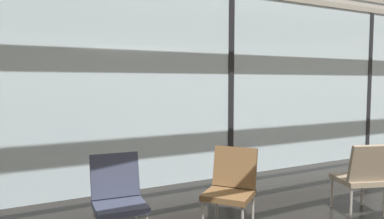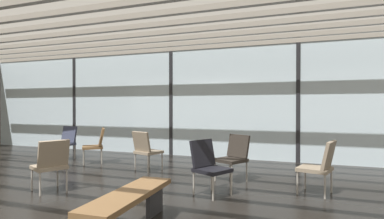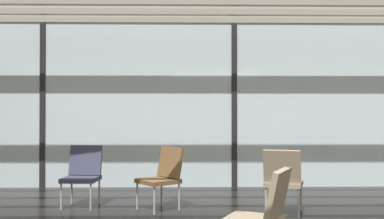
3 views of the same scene
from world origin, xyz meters
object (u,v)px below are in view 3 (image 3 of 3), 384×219
at_px(lounge_chair_1, 163,174).
at_px(lounge_chair_4, 263,212).
at_px(lounge_chair_5, 283,177).
at_px(lounge_chair_0, 83,172).
at_px(parked_airplane, 231,94).

xyz_separation_m(lounge_chair_1, lounge_chair_4, (0.97, -2.43, 0.00)).
relative_size(lounge_chair_4, lounge_chair_5, 1.00).
xyz_separation_m(lounge_chair_4, lounge_chair_5, (0.64, 2.05, 0.00)).
bearing_deg(lounge_chair_5, lounge_chair_1, 5.69).
relative_size(lounge_chair_0, lounge_chair_5, 1.00).
xyz_separation_m(lounge_chair_0, lounge_chair_5, (2.79, -0.61, 0.00)).
relative_size(lounge_chair_0, lounge_chair_4, 1.00).
bearing_deg(lounge_chair_1, parked_airplane, 127.03).
height_order(parked_airplane, lounge_chair_0, parked_airplane).
height_order(lounge_chair_0, lounge_chair_1, same).
bearing_deg(lounge_chair_1, lounge_chair_0, -139.59).
bearing_deg(lounge_chair_5, lounge_chair_0, 6.76).
relative_size(parked_airplane, lounge_chair_1, 16.55).
bearing_deg(lounge_chair_5, parked_airplane, -71.25).
xyz_separation_m(parked_airplane, lounge_chair_5, (-0.04, -6.89, -1.43)).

